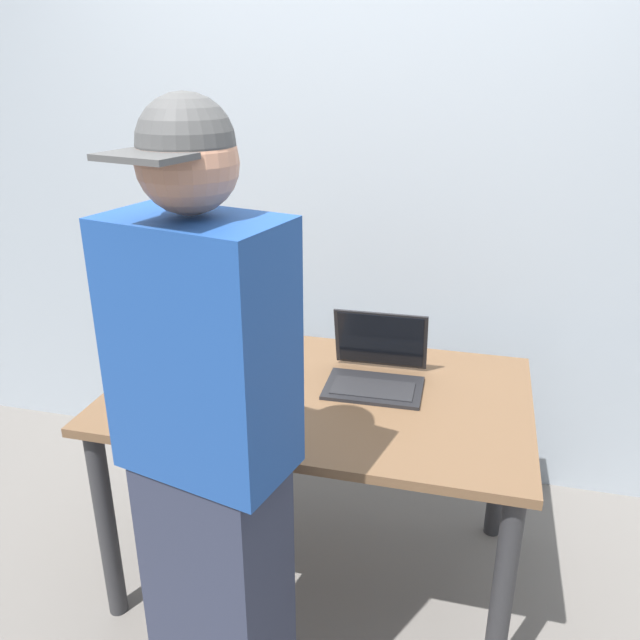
# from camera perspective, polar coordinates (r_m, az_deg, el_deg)

# --- Properties ---
(ground_plane) EXTENTS (8.00, 8.00, 0.00)m
(ground_plane) POSITION_cam_1_polar(r_m,az_deg,el_deg) (2.58, -0.05, -21.03)
(ground_plane) COLOR slate
(ground_plane) RESTS_ON ground
(desk) EXTENTS (1.36, 0.85, 0.75)m
(desk) POSITION_cam_1_polar(r_m,az_deg,el_deg) (2.19, -0.06, -8.68)
(desk) COLOR brown
(desk) RESTS_ON ground
(laptop) EXTENTS (0.33, 0.29, 0.23)m
(laptop) POSITION_cam_1_polar(r_m,az_deg,el_deg) (2.18, 5.02, -4.18)
(laptop) COLOR black
(laptop) RESTS_ON desk
(beer_bottle_brown) EXTENTS (0.07, 0.07, 0.29)m
(beer_bottle_brown) POSITION_cam_1_polar(r_m,az_deg,el_deg) (2.42, -9.88, -0.23)
(beer_bottle_brown) COLOR brown
(beer_bottle_brown) RESTS_ON desk
(beer_bottle_dark) EXTENTS (0.07, 0.07, 0.29)m
(beer_bottle_dark) POSITION_cam_1_polar(r_m,az_deg,el_deg) (2.33, -5.85, -0.89)
(beer_bottle_dark) COLOR #1E5123
(beer_bottle_dark) RESTS_ON desk
(person_figure) EXTENTS (0.43, 0.35, 1.71)m
(person_figure) POSITION_cam_1_polar(r_m,az_deg,el_deg) (1.60, -9.71, -12.12)
(person_figure) COLOR #2D3347
(person_figure) RESTS_ON ground
(back_wall) EXTENTS (6.00, 0.10, 2.60)m
(back_wall) POSITION_cam_1_polar(r_m,az_deg,el_deg) (2.70, 4.23, 12.14)
(back_wall) COLOR #99A3AD
(back_wall) RESTS_ON ground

